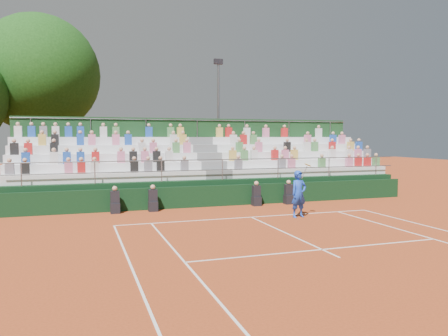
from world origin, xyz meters
name	(u,v)px	position (x,y,z in m)	size (l,w,h in m)	color
ground	(251,217)	(0.00, 0.00, 0.00)	(90.00, 90.00, 0.00)	#AA421C
courtside_wall	(226,195)	(0.00, 3.20, 0.50)	(20.00, 0.15, 1.00)	black
line_officials	(207,198)	(-1.08, 2.75, 0.48)	(8.73, 0.40, 1.19)	black
grandstand	(207,177)	(-0.01, 6.44, 1.08)	(20.00, 5.20, 4.40)	black
tennis_player	(299,194)	(1.85, -0.62, 0.97)	(0.91, 0.56, 2.22)	blue
tree_east	(39,74)	(-8.99, 14.94, 7.43)	(7.78, 7.78, 11.33)	#392814
floodlight_mast	(218,113)	(2.47, 12.05, 4.97)	(0.60, 0.25, 8.59)	gray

